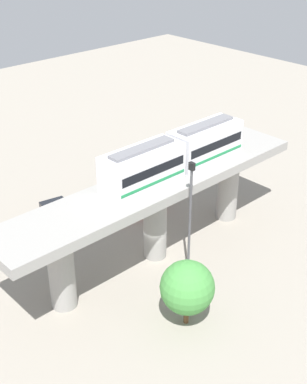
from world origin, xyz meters
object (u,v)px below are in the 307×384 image
(parked_car_orange, at_px, (54,212))
(signal_post, at_px, (190,214))
(tree_near_viaduct, at_px, (187,287))
(train, at_px, (175,155))
(parked_car_red, at_px, (140,202))
(parked_car_black, at_px, (164,177))

(parked_car_orange, xyz_separation_m, signal_post, (13.97, 3.40, 4.59))
(parked_car_orange, bearing_deg, tree_near_viaduct, 7.85)
(train, xyz_separation_m, parked_car_red, (-6.58, 2.07, -7.83))
(train, bearing_deg, signal_post, -26.81)
(parked_car_black, bearing_deg, parked_car_orange, -104.80)
(tree_near_viaduct, relative_size, signal_post, 0.52)
(tree_near_viaduct, distance_m, signal_post, 6.35)
(tree_near_viaduct, bearing_deg, train, 140.55)
(train, height_order, parked_car_orange, train)
(parked_car_black, xyz_separation_m, parked_car_red, (2.25, -5.32, 0.00))
(parked_car_red, bearing_deg, tree_near_viaduct, -37.29)
(parked_car_red, xyz_separation_m, tree_near_viaduct, (13.99, -8.17, 2.35))
(train, relative_size, parked_car_red, 3.09)
(parked_car_orange, height_order, tree_near_viaduct, tree_near_viaduct)
(parked_car_red, height_order, tree_near_viaduct, tree_near_viaduct)
(train, height_order, tree_near_viaduct, train)
(parked_car_orange, relative_size, parked_car_red, 1.02)
(parked_car_red, xyz_separation_m, signal_post, (9.98, -3.79, 4.59))
(parked_car_red, relative_size, signal_post, 0.46)
(parked_car_black, height_order, signal_post, signal_post)
(parked_car_red, height_order, signal_post, signal_post)
(parked_car_black, relative_size, tree_near_viaduct, 0.88)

